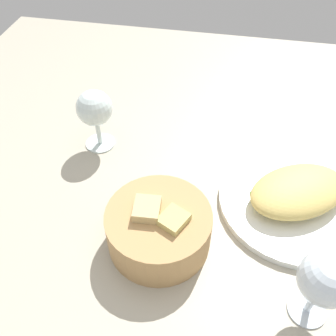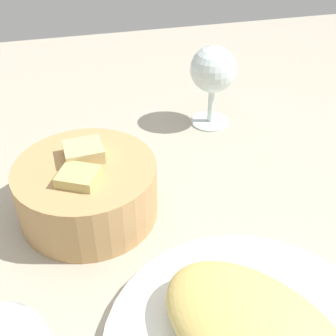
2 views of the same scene
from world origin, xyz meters
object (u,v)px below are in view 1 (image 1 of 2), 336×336
Objects in this scene: wine_glass_near at (95,110)px; bread_basket at (159,228)px; wine_glass_far at (325,281)px; plate at (294,201)px.

bread_basket is at bearing 128.90° from wine_glass_near.
wine_glass_near is at bearing -35.33° from wine_glass_far.
bread_basket is at bearing 28.89° from plate.
plate is 2.09× the size of wine_glass_near.
wine_glass_near is 0.98× the size of wine_glass_far.
wine_glass_near reaches higher than plate.
plate is at bearing -151.11° from bread_basket.
plate is 1.61× the size of bread_basket.
plate is 2.06× the size of wine_glass_far.
plate is 42.54cm from wine_glass_near.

